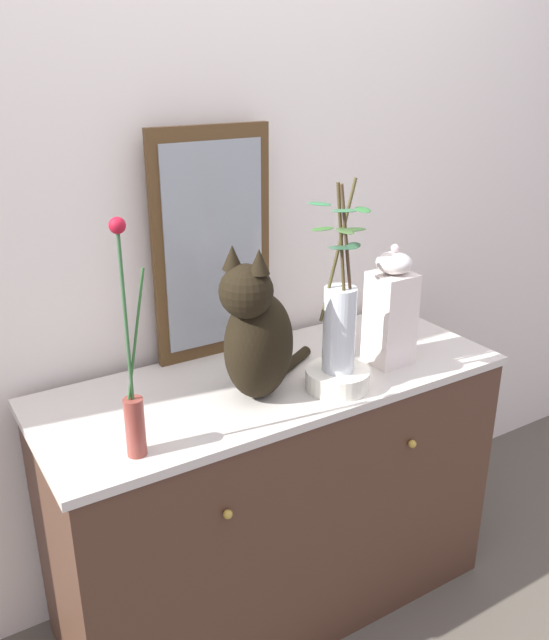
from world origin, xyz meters
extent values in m
plane|color=#544E43|center=(0.00, 0.00, 0.00)|extent=(6.00, 6.00, 0.00)
cube|color=silver|center=(0.00, 0.34, 1.30)|extent=(4.40, 0.08, 2.60)
cube|color=#492E21|center=(0.00, 0.00, 0.40)|extent=(1.36, 0.52, 0.81)
cube|color=beige|center=(0.00, 0.00, 0.82)|extent=(1.39, 0.53, 0.02)
sphere|color=#B79338|center=(-0.31, -0.27, 0.65)|extent=(0.02, 0.02, 0.02)
sphere|color=#B79338|center=(0.31, -0.27, 0.65)|extent=(0.02, 0.02, 0.02)
cube|color=#4F351B|center=(-0.06, 0.25, 1.18)|extent=(0.38, 0.03, 0.70)
cube|color=gray|center=(-0.06, 0.23, 1.18)|extent=(0.32, 0.01, 0.61)
ellipsoid|color=black|center=(-0.09, -0.07, 0.98)|extent=(0.28, 0.26, 0.30)
sphere|color=black|center=(-0.15, -0.10, 1.15)|extent=(0.14, 0.14, 0.14)
cone|color=black|center=(-0.13, -0.13, 1.24)|extent=(0.05, 0.05, 0.06)
cone|color=black|center=(-0.17, -0.07, 1.24)|extent=(0.05, 0.05, 0.06)
cylinder|color=black|center=(0.08, 0.03, 0.85)|extent=(0.18, 0.12, 0.03)
cylinder|color=brown|center=(-0.49, -0.17, 0.90)|extent=(0.05, 0.05, 0.15)
cylinder|color=#345E34|center=(-0.49, -0.17, 1.17)|extent=(0.01, 0.01, 0.39)
sphere|color=#AB1226|center=(-0.49, -0.17, 1.38)|extent=(0.04, 0.04, 0.04)
cylinder|color=#2C622B|center=(-0.47, -0.17, 1.13)|extent=(0.06, 0.01, 0.30)
cylinder|color=white|center=(0.12, -0.15, 0.86)|extent=(0.18, 0.18, 0.06)
cylinder|color=silver|center=(0.12, -0.15, 1.01)|extent=(0.09, 0.09, 0.24)
cylinder|color=#484123|center=(0.12, -0.13, 1.23)|extent=(0.11, 0.01, 0.38)
ellipsoid|color=#38682E|center=(0.11, -0.06, 1.27)|extent=(0.07, 0.04, 0.01)
ellipsoid|color=#2B663D|center=(0.11, -0.05, 1.34)|extent=(0.06, 0.08, 0.01)
cylinder|color=#44381D|center=(0.11, -0.16, 1.22)|extent=(0.04, 0.03, 0.38)
ellipsoid|color=#2E573C|center=(0.09, -0.18, 1.25)|extent=(0.08, 0.07, 0.01)
ellipsoid|color=#3B5A2D|center=(0.09, -0.20, 1.30)|extent=(0.05, 0.07, 0.01)
ellipsoid|color=#31623E|center=(0.09, -0.18, 1.35)|extent=(0.08, 0.06, 0.01)
cylinder|color=#4B3724|center=(0.12, -0.17, 1.22)|extent=(0.07, 0.02, 0.38)
ellipsoid|color=#2E5C3B|center=(0.12, -0.18, 1.25)|extent=(0.08, 0.07, 0.01)
ellipsoid|color=#36562B|center=(0.11, -0.20, 1.30)|extent=(0.08, 0.06, 0.01)
ellipsoid|color=#2A642F|center=(0.14, -0.20, 1.35)|extent=(0.06, 0.08, 0.01)
cube|color=white|center=(0.35, -0.09, 0.97)|extent=(0.12, 0.12, 0.28)
ellipsoid|color=silver|center=(0.35, -0.09, 1.15)|extent=(0.11, 0.11, 0.06)
sphere|color=white|center=(0.35, -0.09, 1.19)|extent=(0.02, 0.02, 0.02)
camera|label=1|loc=(-0.92, -1.49, 1.71)|focal=37.43mm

